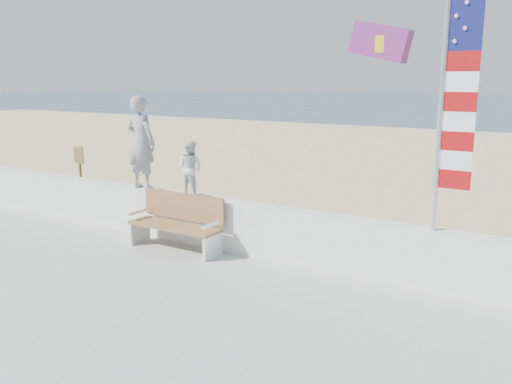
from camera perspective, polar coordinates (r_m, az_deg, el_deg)
ground at (r=8.13m, az=-8.13°, el=-11.44°), size 220.00×220.00×0.00m
sand at (r=15.77m, az=13.43°, el=-0.02°), size 90.00×40.00×0.08m
seawall at (r=9.44m, az=-0.38°, el=-3.93°), size 30.00×0.35×0.90m
adult at (r=10.74m, az=-11.99°, el=5.10°), size 0.67×0.45×1.81m
child at (r=10.01m, az=-6.93°, el=2.51°), size 0.50×0.39×1.02m
bench at (r=9.82m, az=-8.26°, el=-3.07°), size 1.80×0.57×1.00m
flag at (r=7.84m, az=19.89°, el=9.65°), size 0.50×0.08×3.50m
parafoil_kite at (r=10.10m, az=13.12°, el=15.13°), size 1.12×0.34×0.76m
sign at (r=14.26m, az=-18.03°, el=2.19°), size 0.32×0.07×1.46m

